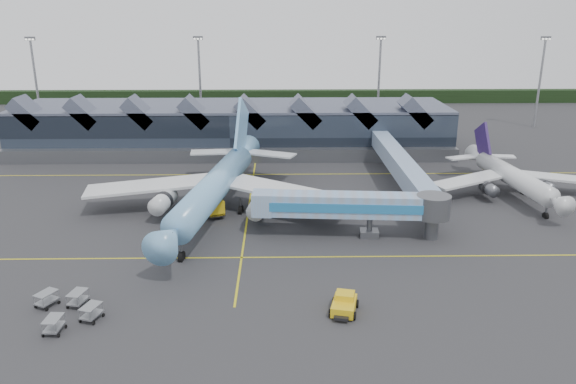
{
  "coord_description": "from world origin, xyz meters",
  "views": [
    {
      "loc": [
        4.55,
        -70.46,
        28.83
      ],
      "look_at": [
        5.84,
        2.3,
        5.0
      ],
      "focal_mm": 35.0,
      "sensor_mm": 36.0,
      "label": 1
    }
  ],
  "objects_px": {
    "pushback_tug": "(344,304)",
    "fuel_truck": "(208,200)",
    "main_airliner": "(217,184)",
    "regional_jet": "(510,175)",
    "jet_bridge": "(362,207)"
  },
  "relations": [
    {
      "from": "main_airliner",
      "to": "regional_jet",
      "type": "xyz_separation_m",
      "value": [
        46.47,
        7.46,
        -1.15
      ]
    },
    {
      "from": "main_airliner",
      "to": "pushback_tug",
      "type": "relative_size",
      "value": 10.38
    },
    {
      "from": "regional_jet",
      "to": "pushback_tug",
      "type": "bearing_deg",
      "value": -136.03
    },
    {
      "from": "regional_jet",
      "to": "jet_bridge",
      "type": "distance_m",
      "value": 31.7
    },
    {
      "from": "main_airliner",
      "to": "fuel_truck",
      "type": "relative_size",
      "value": 5.18
    },
    {
      "from": "pushback_tug",
      "to": "regional_jet",
      "type": "bearing_deg",
      "value": 63.41
    },
    {
      "from": "regional_jet",
      "to": "fuel_truck",
      "type": "xyz_separation_m",
      "value": [
        -47.97,
        -7.03,
        -1.51
      ]
    },
    {
      "from": "pushback_tug",
      "to": "fuel_truck",
      "type": "bearing_deg",
      "value": 133.36
    },
    {
      "from": "fuel_truck",
      "to": "jet_bridge",
      "type": "bearing_deg",
      "value": -49.06
    },
    {
      "from": "jet_bridge",
      "to": "fuel_truck",
      "type": "xyz_separation_m",
      "value": [
        -21.41,
        10.24,
        -2.49
      ]
    },
    {
      "from": "main_airliner",
      "to": "jet_bridge",
      "type": "distance_m",
      "value": 22.21
    },
    {
      "from": "main_airliner",
      "to": "jet_bridge",
      "type": "relative_size",
      "value": 1.79
    },
    {
      "from": "main_airliner",
      "to": "pushback_tug",
      "type": "distance_m",
      "value": 33.28
    },
    {
      "from": "regional_jet",
      "to": "jet_bridge",
      "type": "bearing_deg",
      "value": -152.8
    },
    {
      "from": "main_airliner",
      "to": "fuel_truck",
      "type": "distance_m",
      "value": 3.08
    }
  ]
}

